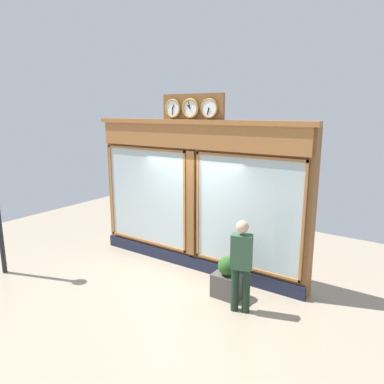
% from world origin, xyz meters
% --- Properties ---
extents(ground_plane, '(14.00, 14.00, 0.00)m').
position_xyz_m(ground_plane, '(0.00, 2.80, 0.00)').
color(ground_plane, gray).
extents(shop_facade, '(5.33, 0.42, 3.86)m').
position_xyz_m(shop_facade, '(0.00, -0.13, 1.69)').
color(shop_facade, brown).
rests_on(shop_facade, ground_plane).
extents(pedestrian, '(0.41, 0.32, 1.69)m').
position_xyz_m(pedestrian, '(-1.75, 1.02, 0.93)').
color(pedestrian, '#1C2F21').
rests_on(pedestrian, ground_plane).
extents(planter_box, '(0.56, 0.36, 0.46)m').
position_xyz_m(planter_box, '(-1.31, 0.72, 0.23)').
color(planter_box, '#4C4742').
rests_on(planter_box, ground_plane).
extents(planter_shrub, '(0.37, 0.37, 0.37)m').
position_xyz_m(planter_shrub, '(-1.31, 0.72, 0.64)').
color(planter_shrub, '#285623').
rests_on(planter_shrub, planter_box).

